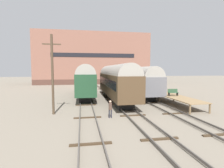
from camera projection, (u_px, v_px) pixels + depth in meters
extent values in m
plane|color=slate|center=(125.00, 109.00, 20.26)|extent=(200.00, 200.00, 0.00)
cube|color=#4C4742|center=(80.00, 109.00, 19.36)|extent=(0.08, 60.00, 0.16)
cube|color=#4C4742|center=(93.00, 109.00, 19.61)|extent=(0.08, 60.00, 0.16)
cube|color=#3D2D1E|center=(91.00, 144.00, 10.66)|extent=(2.60, 0.24, 0.10)
cube|color=#3D2D1E|center=(88.00, 118.00, 16.55)|extent=(2.60, 0.24, 0.10)
cube|color=#3D2D1E|center=(86.00, 105.00, 22.44)|extent=(2.60, 0.24, 0.10)
cube|color=#3D2D1E|center=(85.00, 98.00, 28.33)|extent=(2.60, 0.24, 0.10)
cube|color=#3D2D1E|center=(84.00, 93.00, 34.22)|extent=(2.60, 0.24, 0.10)
cube|color=#3D2D1E|center=(84.00, 89.00, 40.11)|extent=(2.60, 0.24, 0.10)
cube|color=#3D2D1E|center=(84.00, 87.00, 46.00)|extent=(2.60, 0.24, 0.10)
cube|color=#4C4742|center=(119.00, 108.00, 20.13)|extent=(0.08, 60.00, 0.16)
cube|color=#4C4742|center=(131.00, 107.00, 20.37)|extent=(0.08, 60.00, 0.16)
cube|color=#3D2D1E|center=(160.00, 139.00, 11.42)|extent=(2.60, 0.24, 0.10)
cube|color=#3D2D1E|center=(133.00, 115.00, 17.31)|extent=(2.60, 0.24, 0.10)
cube|color=#3D2D1E|center=(120.00, 104.00, 23.20)|extent=(2.60, 0.24, 0.10)
cube|color=#3D2D1E|center=(112.00, 97.00, 29.10)|extent=(2.60, 0.24, 0.10)
cube|color=#3D2D1E|center=(107.00, 92.00, 34.99)|extent=(2.60, 0.24, 0.10)
cube|color=#3D2D1E|center=(103.00, 89.00, 40.88)|extent=(2.60, 0.24, 0.10)
cube|color=#3D2D1E|center=(101.00, 87.00, 46.77)|extent=(2.60, 0.24, 0.10)
cube|color=#4C4742|center=(156.00, 107.00, 20.89)|extent=(0.08, 60.00, 0.16)
cube|color=#4C4742|center=(167.00, 106.00, 21.14)|extent=(0.08, 60.00, 0.16)
cube|color=#3D2D1E|center=(220.00, 135.00, 12.19)|extent=(2.60, 0.24, 0.10)
cube|color=#3D2D1E|center=(175.00, 113.00, 18.08)|extent=(2.60, 0.24, 0.10)
cube|color=#3D2D1E|center=(152.00, 103.00, 23.97)|extent=(2.60, 0.24, 0.10)
cube|color=#3D2D1E|center=(138.00, 96.00, 29.86)|extent=(2.60, 0.24, 0.10)
cube|color=#3D2D1E|center=(129.00, 92.00, 35.75)|extent=(2.60, 0.24, 0.10)
cube|color=#3D2D1E|center=(122.00, 89.00, 41.64)|extent=(2.60, 0.24, 0.10)
cube|color=#3D2D1E|center=(117.00, 86.00, 47.53)|extent=(2.60, 0.24, 0.10)
cube|color=black|center=(84.00, 90.00, 35.07)|extent=(1.80, 2.40, 1.00)
cube|color=black|center=(85.00, 98.00, 24.87)|extent=(1.80, 2.40, 1.00)
cube|color=#1E4228|center=(85.00, 82.00, 29.81)|extent=(2.83, 15.98, 2.97)
cube|color=black|center=(85.00, 80.00, 29.78)|extent=(2.87, 14.70, 1.07)
cylinder|color=gray|center=(85.00, 73.00, 29.69)|extent=(2.69, 15.66, 2.69)
cube|color=black|center=(127.00, 89.00, 37.36)|extent=(1.80, 2.40, 1.00)
cube|color=black|center=(147.00, 97.00, 25.81)|extent=(1.80, 2.40, 1.00)
cube|color=slate|center=(135.00, 82.00, 31.44)|extent=(3.05, 18.09, 2.60)
cube|color=black|center=(135.00, 81.00, 31.41)|extent=(3.09, 16.65, 0.94)
cylinder|color=gray|center=(135.00, 75.00, 31.33)|extent=(2.90, 17.73, 2.90)
cube|color=black|center=(110.00, 92.00, 31.39)|extent=(1.80, 2.40, 1.00)
cube|color=black|center=(125.00, 104.00, 20.67)|extent=(1.80, 2.40, 1.00)
cube|color=#4C3823|center=(116.00, 84.00, 25.87)|extent=(2.93, 16.81, 2.91)
cube|color=black|center=(116.00, 82.00, 25.84)|extent=(2.97, 15.46, 1.05)
cylinder|color=gray|center=(116.00, 74.00, 25.75)|extent=(2.79, 16.47, 2.79)
cube|color=#8C704C|center=(166.00, 94.00, 25.22)|extent=(2.59, 14.90, 0.10)
cylinder|color=brown|center=(190.00, 110.00, 17.90)|extent=(0.20, 0.20, 1.01)
cylinder|color=brown|center=(210.00, 109.00, 18.29)|extent=(0.20, 0.20, 1.01)
cylinder|color=brown|center=(142.00, 92.00, 32.24)|extent=(0.20, 0.20, 1.01)
cylinder|color=brown|center=(153.00, 92.00, 32.63)|extent=(0.20, 0.20, 1.01)
cylinder|color=brown|center=(159.00, 98.00, 25.07)|extent=(0.20, 0.20, 1.01)
cylinder|color=brown|center=(174.00, 98.00, 25.46)|extent=(0.20, 0.20, 1.01)
cube|color=#2D4C33|center=(173.00, 93.00, 23.24)|extent=(1.40, 0.40, 0.06)
cube|color=#2D4C33|center=(173.00, 91.00, 23.38)|extent=(1.40, 0.06, 0.45)
cube|color=black|center=(169.00, 94.00, 23.15)|extent=(0.06, 0.40, 0.40)
cube|color=black|center=(177.00, 94.00, 23.36)|extent=(0.06, 0.40, 0.40)
cylinder|color=#282833|center=(109.00, 114.00, 16.56)|extent=(0.12, 0.12, 0.80)
cylinder|color=#282833|center=(111.00, 114.00, 16.59)|extent=(0.12, 0.12, 0.80)
cylinder|color=#4C382D|center=(110.00, 106.00, 16.52)|extent=(0.32, 0.32, 0.67)
sphere|color=tan|center=(110.00, 102.00, 16.48)|extent=(0.22, 0.22, 0.22)
cylinder|color=#473828|center=(52.00, 75.00, 17.65)|extent=(0.24, 0.24, 8.10)
cube|color=#473828|center=(52.00, 44.00, 17.39)|extent=(1.80, 0.12, 0.12)
cube|color=#4F342A|center=(93.00, 80.00, 60.87)|extent=(36.46, 13.78, 1.64)
cube|color=brown|center=(93.00, 57.00, 60.20)|extent=(36.46, 13.78, 14.74)
cube|color=black|center=(94.00, 55.00, 53.38)|extent=(25.52, 0.10, 1.20)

